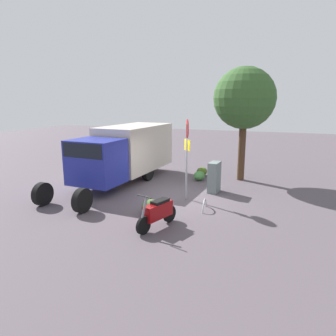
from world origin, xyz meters
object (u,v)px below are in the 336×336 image
Objects in this scene: utility_cabinet at (214,177)px; bike_rack_hoop at (204,210)px; motorcycle at (158,212)px; stop_sign at (187,147)px; box_truck_near at (125,151)px; street_tree at (244,99)px.

bike_rack_hoop is at bearing 4.17° from utility_cabinet.
utility_cabinet reaches higher than motorcycle.
motorcycle is 0.54× the size of stop_sign.
stop_sign is at bearing -31.09° from utility_cabinet.
box_truck_near is at bearing -123.54° from motorcycle.
stop_sign reaches higher than motorcycle.
utility_cabinet is 1.57× the size of bike_rack_hoop.
box_truck_near reaches higher than bike_rack_hoop.
motorcycle is (4.77, 3.74, -1.02)m from box_truck_near.
motorcycle is 2.38m from bike_rack_hoop.
stop_sign is at bearing 68.95° from box_truck_near.
stop_sign is at bearing -134.19° from bike_rack_hoop.
utility_cabinet is at bearing -175.83° from bike_rack_hoop.
stop_sign reaches higher than utility_cabinet.
street_tree is (-7.07, 1.61, 3.52)m from motorcycle.
bike_rack_hoop is at bearing 45.81° from stop_sign.
stop_sign is 2.59m from bike_rack_hoop.
bike_rack_hoop is (2.37, 0.17, -0.67)m from utility_cabinet.
stop_sign is (1.68, 3.72, 0.63)m from box_truck_near.
motorcycle is 4.55m from utility_cabinet.
street_tree is at bearing 157.66° from stop_sign.
stop_sign is 2.43× the size of utility_cabinet.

